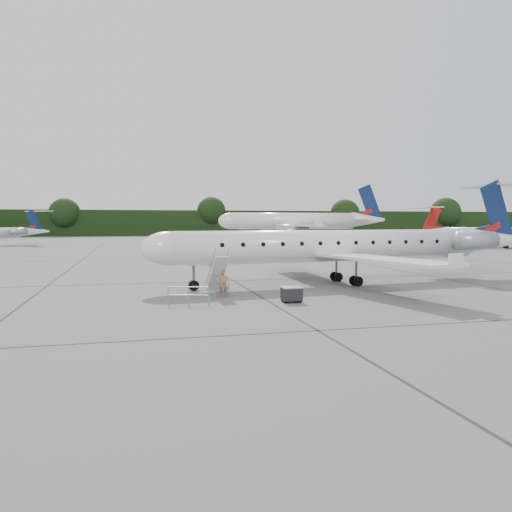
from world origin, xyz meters
name	(u,v)px	position (x,y,z in m)	size (l,w,h in m)	color
ground	(356,291)	(0.00, 0.00, 0.00)	(320.00, 320.00, 0.00)	slate
treeline	(179,223)	(0.00, 130.00, 4.00)	(260.00, 4.00, 8.00)	black
main_regional_jet	(333,230)	(-0.09, 3.76, 3.90)	(30.42, 21.90, 7.80)	silver
airstair	(217,275)	(-9.06, 0.51, 1.22)	(0.85, 2.26, 2.44)	silver
passenger	(223,284)	(-8.92, -0.76, 0.84)	(0.61, 0.40, 1.67)	brown
safety_railing	(188,296)	(-11.21, -2.87, 0.50)	(2.20, 0.08, 1.00)	gray
baggage_cart	(292,294)	(-5.49, -3.28, 0.47)	(1.07, 0.87, 0.93)	black
bg_narrowbody	(293,213)	(20.23, 75.07, 6.36)	(35.44, 25.52, 12.72)	silver
bg_regional_right	(508,227)	(47.59, 42.14, 3.50)	(26.66, 19.20, 6.99)	silver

